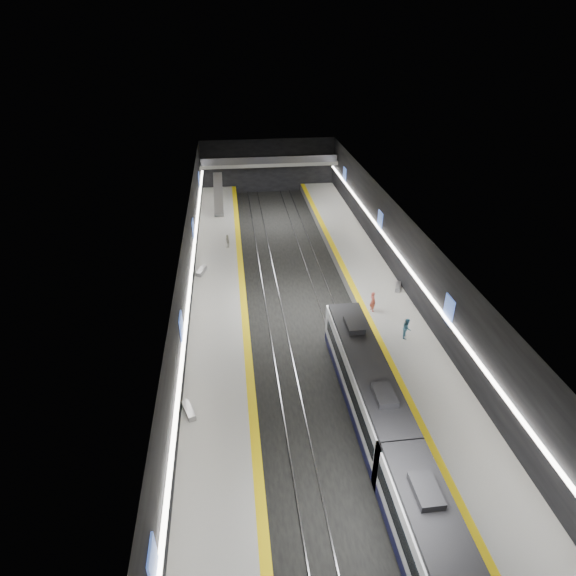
{
  "coord_description": "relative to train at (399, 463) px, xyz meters",
  "views": [
    {
      "loc": [
        -5.9,
        -36.92,
        23.9
      ],
      "look_at": [
        -1.21,
        0.83,
        2.2
      ],
      "focal_mm": 30.0,
      "sensor_mm": 36.0,
      "label": 1
    }
  ],
  "objects": [
    {
      "name": "escalator",
      "position": [
        -10.0,
        45.42,
        0.7
      ],
      "size": [
        1.2,
        7.5,
        3.92
      ],
      "primitive_type": "cube",
      "rotation": [
        0.44,
        0.0,
        0.0
      ],
      "color": "#99999E",
      "rests_on": "platform_left"
    },
    {
      "name": "train",
      "position": [
        0.0,
        0.0,
        0.0
      ],
      "size": [
        2.69,
        29.22,
        3.6
      ],
      "color": "#0E1036",
      "rests_on": "ground"
    },
    {
      "name": "platform_right",
      "position": [
        5.0,
        19.42,
        -1.7
      ],
      "size": [
        5.0,
        70.0,
        1.0
      ],
      "primitive_type": "cube",
      "color": "slate",
      "rests_on": "ground"
    },
    {
      "name": "wall_back",
      "position": [
        -2.5,
        54.42,
        1.8
      ],
      "size": [
        20.0,
        0.04,
        8.0
      ],
      "primitive_type": "cube",
      "color": "black",
      "rests_on": "ground"
    },
    {
      "name": "passenger_right_b",
      "position": [
        5.07,
        13.12,
        -0.32
      ],
      "size": [
        0.93,
        1.04,
        1.76
      ],
      "primitive_type": "imported",
      "rotation": [
        0.0,
        0.0,
        1.19
      ],
      "color": "teal",
      "rests_on": "platform_right"
    },
    {
      "name": "bench_left_far",
      "position": [
        -11.79,
        26.47,
        -0.97
      ],
      "size": [
        1.06,
        1.92,
        0.45
      ],
      "primitive_type": "cube",
      "rotation": [
        0.0,
        0.0,
        -0.31
      ],
      "color": "#99999E",
      "rests_on": "platform_left"
    },
    {
      "name": "tactile_strip_right",
      "position": [
        2.8,
        19.42,
        -1.18
      ],
      "size": [
        0.6,
        70.0,
        0.02
      ],
      "primitive_type": "cube",
      "color": "yellow",
      "rests_on": "platform_right"
    },
    {
      "name": "bench_right_far",
      "position": [
        7.0,
        20.91,
        -0.99
      ],
      "size": [
        1.06,
        1.72,
        0.41
      ],
      "primitive_type": "cube",
      "rotation": [
        0.0,
        0.0,
        -0.39
      ],
      "color": "#99999E",
      "rests_on": "platform_right"
    },
    {
      "name": "passenger_right_a",
      "position": [
        3.44,
        17.38,
        -0.26
      ],
      "size": [
        0.62,
        0.78,
        1.86
      ],
      "primitive_type": "imported",
      "rotation": [
        0.0,
        0.0,
        1.85
      ],
      "color": "#C8554A",
      "rests_on": "platform_right"
    },
    {
      "name": "wall_right",
      "position": [
        7.5,
        19.42,
        1.8
      ],
      "size": [
        0.04,
        70.0,
        8.0
      ],
      "primitive_type": "cube",
      "color": "black",
      "rests_on": "ground"
    },
    {
      "name": "platform_left",
      "position": [
        -10.0,
        19.42,
        -1.7
      ],
      "size": [
        5.0,
        70.0,
        1.0
      ],
      "primitive_type": "cube",
      "color": "slate",
      "rests_on": "ground"
    },
    {
      "name": "wall_left",
      "position": [
        -12.5,
        19.42,
        1.8
      ],
      "size": [
        0.04,
        70.0,
        8.0
      ],
      "primitive_type": "cube",
      "color": "black",
      "rests_on": "ground"
    },
    {
      "name": "mezzanine_bridge",
      "position": [
        -2.5,
        52.34,
        2.84
      ],
      "size": [
        20.0,
        3.0,
        1.5
      ],
      "color": "gray",
      "rests_on": "wall_left"
    },
    {
      "name": "bench_left_near",
      "position": [
        -12.0,
        6.59,
        -0.98
      ],
      "size": [
        1.08,
        1.84,
        0.43
      ],
      "primitive_type": "cube",
      "rotation": [
        0.0,
        0.0,
        0.35
      ],
      "color": "#99999E",
      "rests_on": "platform_left"
    },
    {
      "name": "ad_posters",
      "position": [
        -2.5,
        20.42,
        2.3
      ],
      "size": [
        19.94,
        53.5,
        2.2
      ],
      "color": "#4468CE",
      "rests_on": "wall_left"
    },
    {
      "name": "rails",
      "position": [
        -2.5,
        19.42,
        -2.14
      ],
      "size": [
        6.52,
        70.0,
        0.12
      ],
      "color": "gray",
      "rests_on": "ground"
    },
    {
      "name": "ceiling",
      "position": [
        -2.5,
        19.42,
        5.8
      ],
      "size": [
        20.0,
        70.0,
        0.04
      ],
      "primitive_type": "cube",
      "rotation": [
        3.14,
        0.0,
        0.0
      ],
      "color": "beige",
      "rests_on": "wall_left"
    },
    {
      "name": "tile_surface_left",
      "position": [
        -10.0,
        19.42,
        -1.19
      ],
      "size": [
        5.0,
        70.0,
        0.02
      ],
      "primitive_type": "cube",
      "color": "#A0A09C",
      "rests_on": "platform_left"
    },
    {
      "name": "cove_light_right",
      "position": [
        7.3,
        19.42,
        1.6
      ],
      "size": [
        0.25,
        68.6,
        0.12
      ],
      "primitive_type": "cube",
      "color": "white",
      "rests_on": "wall_right"
    },
    {
      "name": "cove_light_left",
      "position": [
        -12.3,
        19.42,
        1.6
      ],
      "size": [
        0.25,
        68.6,
        0.12
      ],
      "primitive_type": "cube",
      "color": "white",
      "rests_on": "wall_left"
    },
    {
      "name": "tile_surface_right",
      "position": [
        5.0,
        19.42,
        -1.19
      ],
      "size": [
        5.0,
        70.0,
        0.02
      ],
      "primitive_type": "cube",
      "color": "#A0A09C",
      "rests_on": "platform_right"
    },
    {
      "name": "passenger_left_a",
      "position": [
        -9.03,
        32.35,
        -0.42
      ],
      "size": [
        0.68,
        0.98,
        1.55
      ],
      "primitive_type": "imported",
      "rotation": [
        0.0,
        0.0,
        -1.2
      ],
      "color": "beige",
      "rests_on": "platform_left"
    },
    {
      "name": "ground",
      "position": [
        -2.5,
        19.42,
        -2.2
      ],
      "size": [
        70.0,
        70.0,
        0.0
      ],
      "primitive_type": "plane",
      "color": "black",
      "rests_on": "ground"
    },
    {
      "name": "tactile_strip_left",
      "position": [
        -7.8,
        19.42,
        -1.18
      ],
      "size": [
        0.6,
        70.0,
        0.02
      ],
      "primitive_type": "cube",
      "color": "yellow",
      "rests_on": "platform_left"
    }
  ]
}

